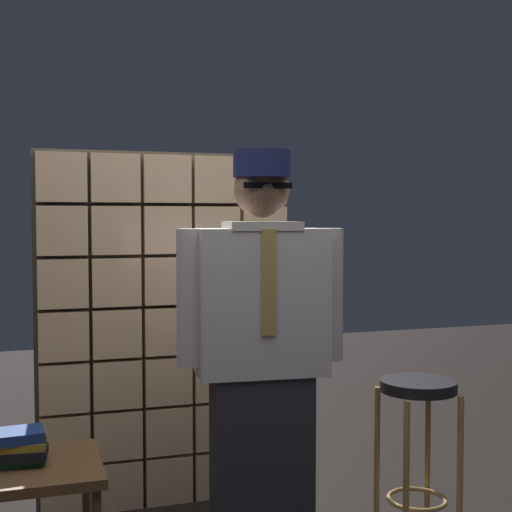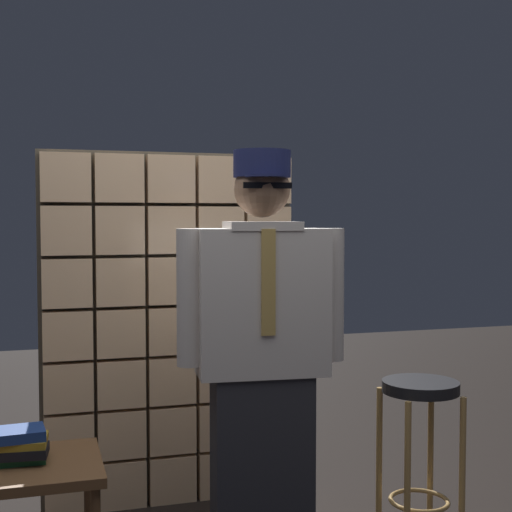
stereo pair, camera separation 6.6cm
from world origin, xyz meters
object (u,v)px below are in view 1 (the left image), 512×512
(standing_person, at_px, (262,357))
(bar_stool, at_px, (418,424))
(book_stack, at_px, (18,448))
(side_table, at_px, (33,482))

(standing_person, xyz_separation_m, bar_stool, (0.74, 0.00, -0.35))
(book_stack, bearing_deg, side_table, -17.56)
(bar_stool, height_order, side_table, bar_stool)
(bar_stool, xyz_separation_m, side_table, (-1.64, 0.10, -0.11))
(bar_stool, relative_size, book_stack, 3.04)
(bar_stool, distance_m, side_table, 1.65)
(book_stack, bearing_deg, bar_stool, -4.07)
(side_table, height_order, book_stack, book_stack)
(side_table, relative_size, book_stack, 2.10)
(standing_person, bearing_deg, bar_stool, 5.46)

